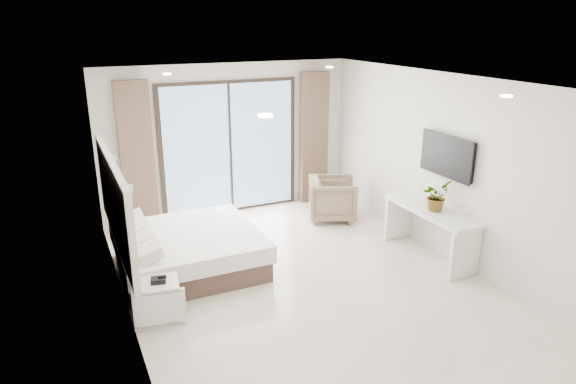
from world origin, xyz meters
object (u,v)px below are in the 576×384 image
nightstand (156,301)px  console_desk (430,221)px  armchair (333,197)px  bed (188,250)px

nightstand → console_desk: size_ratio=0.36×
nightstand → armchair: size_ratio=0.73×
console_desk → bed: bearing=161.7°
nightstand → console_desk: bearing=8.9°
bed → armchair: size_ratio=2.36×
bed → console_desk: bearing=-18.3°
nightstand → armchair: (3.52, 1.98, 0.16)m
bed → nightstand: bearing=-120.5°
console_desk → armchair: 2.04m
nightstand → armchair: armchair is taller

